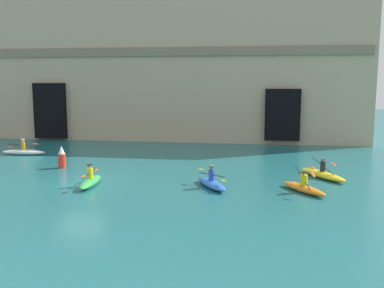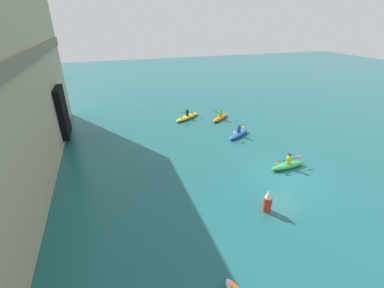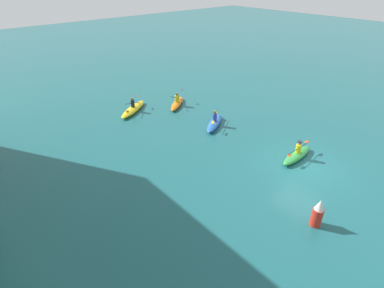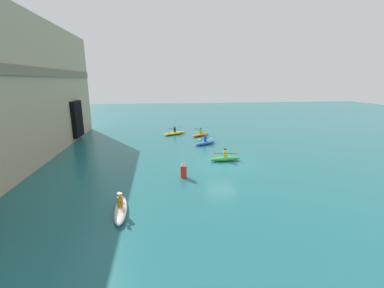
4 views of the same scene
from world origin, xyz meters
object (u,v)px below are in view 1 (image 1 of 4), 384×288
object	(u,v)px
kayak_green	(90,181)
kayak_white	(23,152)
kayak_blue	(211,183)
marker_buoy	(62,158)
kayak_yellow	(322,174)
kayak_orange	(303,187)

from	to	relation	value
kayak_green	kayak_white	world-z (taller)	kayak_white
kayak_blue	marker_buoy	world-z (taller)	marker_buoy
kayak_green	kayak_yellow	size ratio (longest dim) A/B	0.84
kayak_white	kayak_yellow	bearing A→B (deg)	163.98
kayak_blue	kayak_orange	size ratio (longest dim) A/B	1.06
kayak_orange	marker_buoy	distance (m)	14.58
kayak_green	marker_buoy	xyz separation A→B (m)	(-3.44, 4.03, 0.39)
kayak_white	marker_buoy	size ratio (longest dim) A/B	2.33
kayak_white	kayak_green	bearing A→B (deg)	131.93
kayak_blue	kayak_green	size ratio (longest dim) A/B	1.01
kayak_blue	kayak_yellow	bearing A→B (deg)	-93.31
kayak_green	kayak_white	bearing A→B (deg)	-137.12
kayak_orange	marker_buoy	bearing A→B (deg)	39.07
kayak_yellow	kayak_white	bearing A→B (deg)	-133.95
kayak_white	marker_buoy	world-z (taller)	marker_buoy
kayak_blue	marker_buoy	bearing A→B (deg)	39.95
kayak_blue	kayak_green	distance (m)	6.21
kayak_orange	kayak_yellow	distance (m)	3.53
kayak_green	marker_buoy	bearing A→B (deg)	-142.75
kayak_orange	marker_buoy	xyz separation A→B (m)	(-14.13, 3.60, 0.41)
kayak_green	kayak_white	size ratio (longest dim) A/B	0.88
kayak_blue	kayak_orange	xyz separation A→B (m)	(4.51, -0.22, -0.00)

